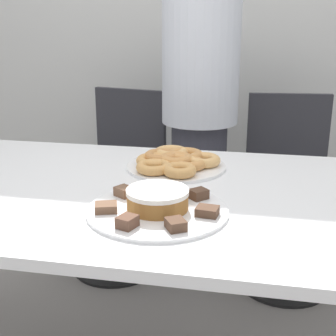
% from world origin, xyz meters
% --- Properties ---
extents(wall_back, '(8.00, 0.05, 2.60)m').
position_xyz_m(wall_back, '(0.00, 1.56, 1.30)').
color(wall_back, silver).
rests_on(wall_back, ground_plane).
extents(table, '(1.84, 0.91, 0.78)m').
position_xyz_m(table, '(0.00, 0.00, 0.69)').
color(table, white).
rests_on(table, ground_plane).
extents(person_standing, '(0.35, 0.35, 1.62)m').
position_xyz_m(person_standing, '(0.05, 0.87, 0.85)').
color(person_standing, '#383842').
rests_on(person_standing, ground_plane).
extents(office_chair_left, '(0.52, 0.52, 0.91)m').
position_xyz_m(office_chair_left, '(-0.37, 0.92, 0.44)').
color(office_chair_left, black).
rests_on(office_chair_left, ground_plane).
extents(office_chair_right, '(0.48, 0.48, 0.91)m').
position_xyz_m(office_chair_right, '(0.48, 0.92, 0.44)').
color(office_chair_right, black).
rests_on(office_chair_right, ground_plane).
extents(plate_cake, '(0.37, 0.37, 0.01)m').
position_xyz_m(plate_cake, '(0.08, -0.16, 0.78)').
color(plate_cake, white).
rests_on(plate_cake, table).
extents(plate_donuts, '(0.33, 0.33, 0.01)m').
position_xyz_m(plate_donuts, '(0.06, 0.22, 0.78)').
color(plate_donuts, white).
rests_on(plate_donuts, table).
extents(frosted_cake, '(0.16, 0.16, 0.05)m').
position_xyz_m(frosted_cake, '(0.08, -0.16, 0.82)').
color(frosted_cake, '#9E662D').
rests_on(frosted_cake, plate_cake).
extents(lamington_0, '(0.06, 0.05, 0.02)m').
position_xyz_m(lamington_0, '(0.21, -0.18, 0.80)').
color(lamington_0, '#513828').
rests_on(lamington_0, plate_cake).
extents(lamington_1, '(0.06, 0.06, 0.03)m').
position_xyz_m(lamington_1, '(0.17, -0.07, 0.80)').
color(lamington_1, '#513828').
rests_on(lamington_1, plate_cake).
extents(lamington_2, '(0.06, 0.06, 0.02)m').
position_xyz_m(lamington_2, '(0.06, -0.03, 0.80)').
color(lamington_2, brown).
rests_on(lamington_2, plate_cake).
extents(lamington_3, '(0.06, 0.06, 0.03)m').
position_xyz_m(lamington_3, '(-0.03, -0.09, 0.80)').
color(lamington_3, brown).
rests_on(lamington_3, plate_cake).
extents(lamington_4, '(0.07, 0.06, 0.02)m').
position_xyz_m(lamington_4, '(-0.05, -0.20, 0.80)').
color(lamington_4, brown).
rests_on(lamington_4, plate_cake).
extents(lamington_5, '(0.05, 0.06, 0.03)m').
position_xyz_m(lamington_5, '(0.03, -0.28, 0.80)').
color(lamington_5, brown).
rests_on(lamington_5, plate_cake).
extents(lamington_6, '(0.06, 0.06, 0.02)m').
position_xyz_m(lamington_6, '(0.14, -0.27, 0.80)').
color(lamington_6, '#513828').
rests_on(lamington_6, plate_cake).
extents(donut_0, '(0.12, 0.12, 0.04)m').
position_xyz_m(donut_0, '(0.06, 0.22, 0.81)').
color(donut_0, '#D18E4C').
rests_on(donut_0, plate_donuts).
extents(donut_1, '(0.12, 0.12, 0.03)m').
position_xyz_m(donut_1, '(0.00, 0.13, 0.80)').
color(donut_1, tan).
rests_on(donut_1, plate_donuts).
extents(donut_2, '(0.11, 0.11, 0.03)m').
position_xyz_m(donut_2, '(0.09, 0.11, 0.81)').
color(donut_2, tan).
rests_on(donut_2, plate_donuts).
extents(donut_3, '(0.10, 0.10, 0.03)m').
position_xyz_m(donut_3, '(0.11, 0.19, 0.80)').
color(donut_3, '#D18E4C').
rests_on(donut_3, plate_donuts).
extents(donut_4, '(0.12, 0.12, 0.03)m').
position_xyz_m(donut_4, '(0.15, 0.24, 0.80)').
color(donut_4, '#E5AD66').
rests_on(donut_4, plate_donuts).
extents(donut_5, '(0.13, 0.13, 0.04)m').
position_xyz_m(donut_5, '(0.08, 0.28, 0.81)').
color(donut_5, '#D18E4C').
rests_on(donut_5, plate_donuts).
extents(donut_6, '(0.12, 0.12, 0.04)m').
position_xyz_m(donut_6, '(0.02, 0.30, 0.81)').
color(donut_6, '#E5AD66').
rests_on(donut_6, plate_donuts).
extents(donut_7, '(0.12, 0.12, 0.04)m').
position_xyz_m(donut_7, '(0.00, 0.25, 0.81)').
color(donut_7, '#C68447').
rests_on(donut_7, plate_donuts).
extents(donut_8, '(0.13, 0.13, 0.03)m').
position_xyz_m(donut_8, '(-0.01, 0.21, 0.80)').
color(donut_8, tan).
rests_on(donut_8, plate_donuts).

